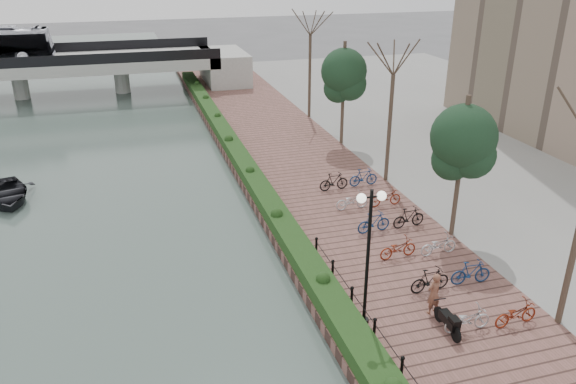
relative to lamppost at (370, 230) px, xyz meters
name	(u,v)px	position (x,y,z in m)	size (l,w,h in m)	color
promenade	(311,182)	(2.56, 13.56, -3.86)	(8.00, 75.00, 0.50)	brown
inland_pavement	(543,156)	(18.56, 13.56, -3.86)	(24.00, 75.00, 0.50)	gray
hedge	(244,164)	(-0.84, 16.06, -3.31)	(1.10, 56.00, 0.60)	#1D3914
chain_fence	(387,347)	(-0.04, -1.94, -3.26)	(0.10, 14.10, 0.70)	black
lamppost	(370,230)	(0.00, 0.00, 0.00)	(1.02, 0.32, 5.03)	black
motorcycle	(448,320)	(2.51, -1.31, -3.16)	(0.46, 1.46, 0.91)	black
pedestrian	(434,293)	(2.56, -0.21, -2.81)	(0.59, 0.39, 1.61)	brown
bicycle_parking	(405,233)	(4.06, 4.87, -3.14)	(2.40, 14.69, 1.00)	silver
street_trees	(419,144)	(6.56, 8.74, -0.43)	(3.20, 37.12, 6.80)	#3D2E24
bridge	(11,62)	(-16.86, 41.06, -0.74)	(36.00, 10.77, 6.50)	#A3A39E
boat	(6,193)	(-14.01, 15.99, -3.62)	(3.23, 4.52, 0.94)	black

